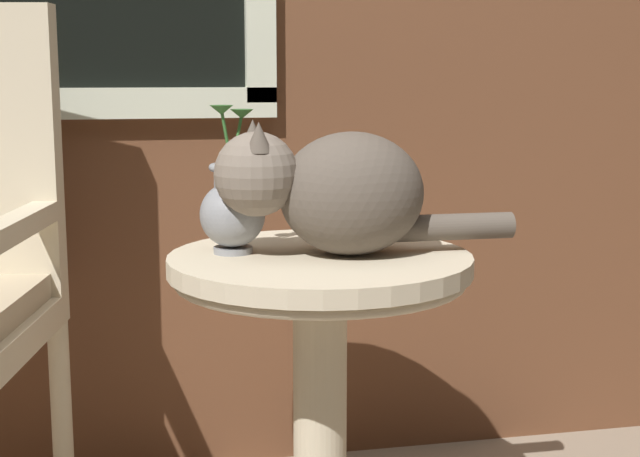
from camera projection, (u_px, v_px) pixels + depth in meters
The scene contains 3 objects.
wicker_side_table at pixel (320, 360), 1.80m from camera, with size 0.58×0.58×0.63m.
cat at pixel (335, 190), 1.74m from camera, with size 0.58×0.24×0.25m.
pewter_vase_with_ivy at pixel (232, 207), 1.76m from camera, with size 0.12×0.12×0.28m.
Camera 1 is at (-0.25, -1.54, 0.97)m, focal length 52.26 mm.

